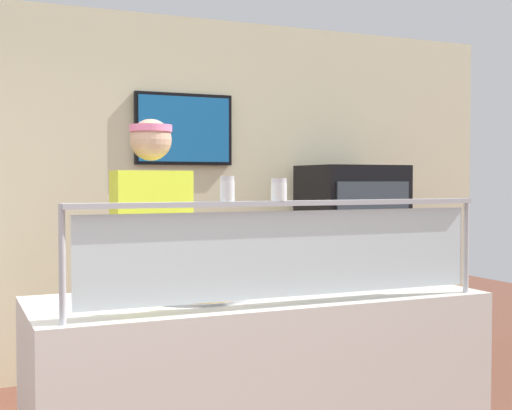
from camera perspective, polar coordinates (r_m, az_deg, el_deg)
shop_rear_unit at (r=5.32m, az=-10.20°, el=0.98°), size 6.36×0.13×2.70m
serving_counter at (r=3.20m, az=0.15°, el=-15.76°), size 1.96×0.75×0.95m
sneeze_guard at (r=2.77m, az=2.77°, el=-2.79°), size 1.78×0.06×0.42m
pizza_tray at (r=3.01m, az=-4.91°, el=-7.24°), size 0.46×0.46×0.04m
pizza_server at (r=3.01m, az=-3.89°, el=-6.83°), size 0.14×0.29×0.01m
parmesan_shaker at (r=2.65m, az=-2.36°, el=1.20°), size 0.06×0.06×0.10m
pepper_flake_shaker at (r=2.74m, az=1.88°, el=1.15°), size 0.06×0.06×0.09m
worker_figure at (r=3.58m, az=-8.43°, el=-5.15°), size 0.41×0.50×1.76m
drink_fridge at (r=5.58m, az=7.81°, el=-4.85°), size 0.72×0.62×1.57m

